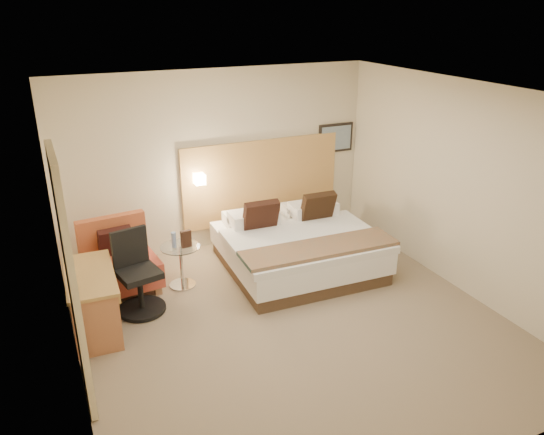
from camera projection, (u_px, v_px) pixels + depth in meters
name	position (u px, v px, depth m)	size (l,w,h in m)	color
floor	(292.00, 323.00, 6.34)	(4.80, 5.00, 0.02)	#837058
ceiling	(296.00, 93.00, 5.32)	(4.80, 5.00, 0.02)	silver
wall_back	(218.00, 161.00, 7.94)	(4.80, 0.02, 2.70)	beige
wall_front	(455.00, 341.00, 3.72)	(4.80, 0.02, 2.70)	beige
wall_left	(61.00, 259.00, 4.90)	(0.02, 5.00, 2.70)	beige
wall_right	(462.00, 188.00, 6.76)	(0.02, 5.00, 2.70)	beige
headboard_panel	(262.00, 181.00, 8.33)	(2.60, 0.04, 1.30)	tan
art_frame	(336.00, 138.00, 8.64)	(0.62, 0.03, 0.47)	black
art_canvas	(336.00, 138.00, 8.63)	(0.54, 0.01, 0.39)	gray
lamp_arm	(198.00, 178.00, 7.81)	(0.02, 0.02, 0.12)	silver
lamp_shade	(199.00, 179.00, 7.76)	(0.15, 0.15, 0.15)	#FCEAC5
curtain	(72.00, 282.00, 4.76)	(0.06, 0.90, 2.42)	beige
bottle_a	(174.00, 240.00, 6.89)	(0.06, 0.06, 0.21)	#94AFE5
menu_folder	(186.00, 239.00, 6.90)	(0.14, 0.05, 0.23)	#341E15
bed	(297.00, 247.00, 7.54)	(2.13, 2.07, 1.00)	#483424
lounge_chair	(120.00, 263.00, 6.96)	(0.97, 0.87, 0.95)	#987547
side_table	(181.00, 264.00, 7.05)	(0.58, 0.58, 0.58)	silver
desk	(93.00, 285.00, 6.02)	(0.58, 1.18, 0.72)	#A97F42
desk_chair	(138.00, 279.00, 6.45)	(0.68, 0.68, 1.02)	black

